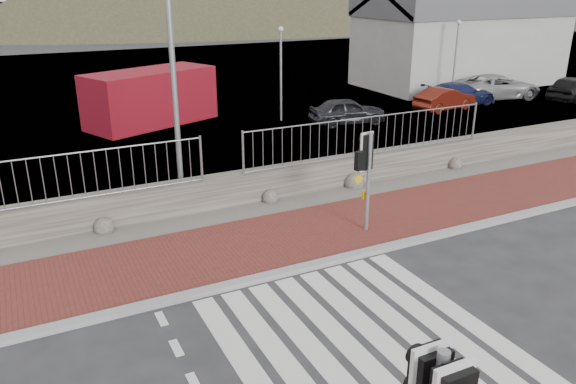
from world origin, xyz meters
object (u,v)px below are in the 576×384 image
shipping_container (151,97)px  car_d (497,87)px  streetlight (176,23)px  car_a (347,111)px  car_c (459,94)px  traffic_signal_far (368,162)px  car_b (445,99)px  car_e (571,88)px

shipping_container → car_d: bearing=-31.1°
streetlight → car_a: 11.77m
shipping_container → car_a: size_ratio=1.66×
streetlight → shipping_container: size_ratio=1.56×
car_d → car_a: bearing=107.0°
shipping_container → car_c: 15.32m
traffic_signal_far → streetlight: streetlight is taller
shipping_container → car_c: (15.02, -2.95, -0.61)m
shipping_container → car_b: shipping_container is taller
shipping_container → car_b: (13.51, -3.59, -0.62)m
traffic_signal_far → car_b: (11.56, 10.30, -1.33)m
car_b → car_d: bearing=-85.8°
traffic_signal_far → shipping_container: 14.05m
car_b → car_e: (7.65, -1.07, 0.10)m
streetlight → traffic_signal_far: bearing=-31.9°
car_c → traffic_signal_far: bearing=134.5°
shipping_container → car_a: 8.66m
traffic_signal_far → streetlight: 6.07m
car_c → car_d: bearing=-79.3°
traffic_signal_far → car_e: size_ratio=0.68×
car_d → car_c: bearing=106.1°
shipping_container → car_a: bearing=-49.5°
streetlight → car_c: size_ratio=2.26×
car_a → car_d: bearing=-72.8°
car_d → car_e: bearing=-111.9°
car_c → car_a: bearing=101.9°
traffic_signal_far → shipping_container: bearing=-89.7°
traffic_signal_far → car_e: (19.21, 9.23, -1.23)m
shipping_container → car_d: shipping_container is taller
car_e → car_d: bearing=38.1°
streetlight → car_e: 23.57m
car_b → car_e: 7.72m
shipping_container → car_a: shipping_container is taller
car_a → car_c: bearing=-72.4°
shipping_container → car_d: size_ratio=1.21×
streetlight → car_a: streetlight is taller
streetlight → car_e: bearing=31.0°
shipping_container → car_b: 13.99m
streetlight → car_d: (19.36, 7.23, -4.28)m
car_c → car_e: (6.14, -1.71, 0.08)m
streetlight → car_d: streetlight is taller
car_a → car_e: (13.44, -0.78, 0.07)m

